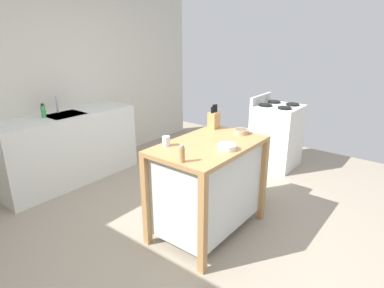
{
  "coord_description": "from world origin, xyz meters",
  "views": [
    {
      "loc": [
        -2.07,
        -1.62,
        1.9
      ],
      "look_at": [
        0.23,
        0.19,
        0.87
      ],
      "focal_mm": 30.35,
      "sensor_mm": 36.0,
      "label": 1
    }
  ],
  "objects_px": {
    "drinking_cup": "(166,141)",
    "trash_bin": "(249,175)",
    "bottle_hand_soap": "(43,111)",
    "pepper_grinder": "(182,154)",
    "bowl_ceramic_small": "(241,131)",
    "stove": "(276,135)",
    "kitchen_island": "(208,183)",
    "knife_block": "(214,120)",
    "sink_faucet": "(57,104)",
    "bowl_ceramic_wide": "(227,147)"
  },
  "relations": [
    {
      "from": "pepper_grinder",
      "to": "bottle_hand_soap",
      "type": "distance_m",
      "value": 2.26
    },
    {
      "from": "kitchen_island",
      "to": "sink_faucet",
      "type": "bearing_deg",
      "value": 94.3
    },
    {
      "from": "sink_faucet",
      "to": "bottle_hand_soap",
      "type": "xyz_separation_m",
      "value": [
        -0.24,
        -0.09,
        -0.03
      ]
    },
    {
      "from": "drinking_cup",
      "to": "sink_faucet",
      "type": "height_order",
      "value": "sink_faucet"
    },
    {
      "from": "knife_block",
      "to": "drinking_cup",
      "type": "height_order",
      "value": "knife_block"
    },
    {
      "from": "sink_faucet",
      "to": "knife_block",
      "type": "bearing_deg",
      "value": -73.37
    },
    {
      "from": "bowl_ceramic_wide",
      "to": "drinking_cup",
      "type": "height_order",
      "value": "drinking_cup"
    },
    {
      "from": "kitchen_island",
      "to": "pepper_grinder",
      "type": "xyz_separation_m",
      "value": [
        -0.49,
        -0.09,
        0.48
      ]
    },
    {
      "from": "knife_block",
      "to": "sink_faucet",
      "type": "height_order",
      "value": "knife_block"
    },
    {
      "from": "pepper_grinder",
      "to": "stove",
      "type": "distance_m",
      "value": 2.54
    },
    {
      "from": "bowl_ceramic_small",
      "to": "bottle_hand_soap",
      "type": "height_order",
      "value": "bottle_hand_soap"
    },
    {
      "from": "knife_block",
      "to": "bowl_ceramic_wide",
      "type": "xyz_separation_m",
      "value": [
        -0.47,
        -0.46,
        -0.07
      ]
    },
    {
      "from": "sink_faucet",
      "to": "bowl_ceramic_wide",
      "type": "bearing_deg",
      "value": -86.92
    },
    {
      "from": "knife_block",
      "to": "sink_faucet",
      "type": "distance_m",
      "value": 2.1
    },
    {
      "from": "kitchen_island",
      "to": "pepper_grinder",
      "type": "relative_size",
      "value": 7.44
    },
    {
      "from": "bowl_ceramic_wide",
      "to": "trash_bin",
      "type": "distance_m",
      "value": 1.06
    },
    {
      "from": "pepper_grinder",
      "to": "bottle_hand_soap",
      "type": "bearing_deg",
      "value": 87.78
    },
    {
      "from": "pepper_grinder",
      "to": "sink_faucet",
      "type": "xyz_separation_m",
      "value": [
        0.32,
        2.35,
        0.02
      ]
    },
    {
      "from": "drinking_cup",
      "to": "bottle_hand_soap",
      "type": "xyz_separation_m",
      "value": [
        -0.12,
        1.9,
        0.01
      ]
    },
    {
      "from": "pepper_grinder",
      "to": "stove",
      "type": "bearing_deg",
      "value": 6.74
    },
    {
      "from": "knife_block",
      "to": "trash_bin",
      "type": "bearing_deg",
      "value": -36.87
    },
    {
      "from": "knife_block",
      "to": "bowl_ceramic_wide",
      "type": "bearing_deg",
      "value": -135.33
    },
    {
      "from": "knife_block",
      "to": "bowl_ceramic_small",
      "type": "distance_m",
      "value": 0.33
    },
    {
      "from": "kitchen_island",
      "to": "trash_bin",
      "type": "distance_m",
      "value": 0.82
    },
    {
      "from": "sink_faucet",
      "to": "pepper_grinder",
      "type": "bearing_deg",
      "value": -97.86
    },
    {
      "from": "kitchen_island",
      "to": "bottle_hand_soap",
      "type": "bearing_deg",
      "value": 100.63
    },
    {
      "from": "pepper_grinder",
      "to": "bowl_ceramic_small",
      "type": "bearing_deg",
      "value": 0.75
    },
    {
      "from": "bottle_hand_soap",
      "to": "drinking_cup",
      "type": "bearing_deg",
      "value": -86.54
    },
    {
      "from": "drinking_cup",
      "to": "sink_faucet",
      "type": "bearing_deg",
      "value": 86.51
    },
    {
      "from": "bottle_hand_soap",
      "to": "pepper_grinder",
      "type": "bearing_deg",
      "value": -92.22
    },
    {
      "from": "kitchen_island",
      "to": "knife_block",
      "type": "distance_m",
      "value": 0.71
    },
    {
      "from": "kitchen_island",
      "to": "sink_faucet",
      "type": "distance_m",
      "value": 2.32
    },
    {
      "from": "bowl_ceramic_small",
      "to": "stove",
      "type": "xyz_separation_m",
      "value": [
        1.54,
        0.28,
        -0.49
      ]
    },
    {
      "from": "kitchen_island",
      "to": "knife_block",
      "type": "xyz_separation_m",
      "value": [
        0.43,
        0.25,
        0.5
      ]
    },
    {
      "from": "sink_faucet",
      "to": "bottle_hand_soap",
      "type": "distance_m",
      "value": 0.26
    },
    {
      "from": "knife_block",
      "to": "bottle_hand_soap",
      "type": "relative_size",
      "value": 1.48
    },
    {
      "from": "kitchen_island",
      "to": "stove",
      "type": "distance_m",
      "value": 1.99
    },
    {
      "from": "bowl_ceramic_small",
      "to": "stove",
      "type": "relative_size",
      "value": 0.15
    },
    {
      "from": "pepper_grinder",
      "to": "drinking_cup",
      "type": "bearing_deg",
      "value": 60.34
    },
    {
      "from": "sink_faucet",
      "to": "drinking_cup",
      "type": "bearing_deg",
      "value": -93.49
    },
    {
      "from": "sink_faucet",
      "to": "stove",
      "type": "bearing_deg",
      "value": -43.84
    },
    {
      "from": "drinking_cup",
      "to": "trash_bin",
      "type": "bearing_deg",
      "value": -14.81
    },
    {
      "from": "kitchen_island",
      "to": "knife_block",
      "type": "bearing_deg",
      "value": 29.87
    },
    {
      "from": "pepper_grinder",
      "to": "trash_bin",
      "type": "distance_m",
      "value": 1.45
    },
    {
      "from": "drinking_cup",
      "to": "trash_bin",
      "type": "height_order",
      "value": "drinking_cup"
    },
    {
      "from": "knife_block",
      "to": "sink_faucet",
      "type": "relative_size",
      "value": 1.15
    },
    {
      "from": "knife_block",
      "to": "pepper_grinder",
      "type": "xyz_separation_m",
      "value": [
        -0.93,
        -0.34,
        -0.02
      ]
    },
    {
      "from": "bottle_hand_soap",
      "to": "stove",
      "type": "distance_m",
      "value": 3.13
    },
    {
      "from": "kitchen_island",
      "to": "bowl_ceramic_wide",
      "type": "xyz_separation_m",
      "value": [
        -0.04,
        -0.21,
        0.43
      ]
    },
    {
      "from": "pepper_grinder",
      "to": "sink_faucet",
      "type": "bearing_deg",
      "value": 82.14
    }
  ]
}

